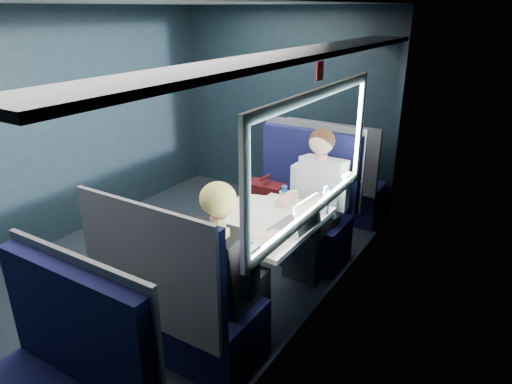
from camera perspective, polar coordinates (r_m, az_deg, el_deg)
The scene contains 12 objects.
ground at distance 4.42m, azimuth -10.10°, elevation -9.20°, with size 2.80×4.20×0.01m, color black.
room_shell at distance 3.86m, azimuth -11.30°, elevation 9.87°, with size 3.00×4.40×2.40m.
table at distance 3.56m, azimuth 1.82°, elevation -4.70°, with size 0.62×1.00×0.74m.
seat_bay_near at distance 4.44m, azimuth 5.15°, elevation -2.54°, with size 1.04×0.62×1.26m.
seat_bay_far at distance 3.17m, azimuth -9.39°, elevation -13.97°, with size 1.04×0.62×1.26m.
seat_row_front at distance 5.22m, azimuth 9.94°, elevation 0.91°, with size 1.04×0.51×1.16m.
man at distance 4.08m, azimuth 7.57°, elevation -0.43°, with size 0.53×0.56×1.32m.
woman at distance 2.97m, azimuth -3.94°, elevation -9.11°, with size 0.53×0.56×1.32m.
papers at distance 3.62m, azimuth 0.42°, elevation -2.83°, with size 0.53×0.77×0.01m, color white.
laptop at distance 3.37m, azimuth 5.43°, elevation -3.66°, with size 0.28×0.35×0.25m.
bottle_small at distance 3.64m, azimuth 8.60°, elevation -1.20°, with size 0.07×0.07×0.23m.
cup at distance 3.79m, azimuth 7.46°, elevation -1.15°, with size 0.06×0.06×0.08m, color white.
Camera 1 is at (2.61, -2.76, 2.27)m, focal length 32.00 mm.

